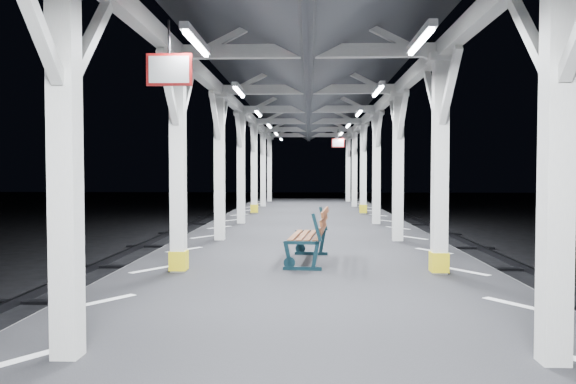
{
  "coord_description": "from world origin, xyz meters",
  "views": [
    {
      "loc": [
        0.02,
        -6.57,
        2.57
      ],
      "look_at": [
        -0.35,
        3.13,
        2.2
      ],
      "focal_mm": 35.0,
      "sensor_mm": 36.0,
      "label": 1
    }
  ],
  "objects": [
    {
      "name": "platform",
      "position": [
        0.0,
        0.0,
        0.5
      ],
      "size": [
        6.0,
        50.0,
        1.0
      ],
      "primitive_type": "cube",
      "color": "black",
      "rests_on": "ground"
    },
    {
      "name": "hazard_stripes_left",
      "position": [
        -2.45,
        0.0,
        1.0
      ],
      "size": [
        1.0,
        48.0,
        0.01
      ],
      "primitive_type": "cube",
      "color": "silver",
      "rests_on": "platform"
    },
    {
      "name": "hazard_stripes_right",
      "position": [
        2.45,
        0.0,
        1.0
      ],
      "size": [
        1.0,
        48.0,
        0.01
      ],
      "primitive_type": "cube",
      "color": "silver",
      "rests_on": "platform"
    },
    {
      "name": "bench_mid",
      "position": [
        0.09,
        2.99,
        1.49
      ],
      "size": [
        0.78,
        1.74,
        0.92
      ],
      "rotation": [
        0.0,
        0.0,
        -0.09
      ],
      "color": "#0E242D",
      "rests_on": "platform"
    }
  ]
}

